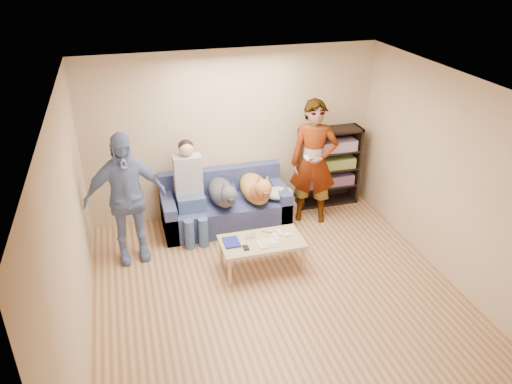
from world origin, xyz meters
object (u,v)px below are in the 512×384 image
object	(u,v)px
camera_silver	(251,236)
person_seated	(190,186)
person_standing_right	(314,163)
sofa	(225,207)
dog_gray	(223,193)
person_standing_left	(126,199)
bookshelf	(328,165)
coffee_table	(262,244)
notebook_blue	(231,242)
dog_tan	(256,189)

from	to	relation	value
camera_silver	person_seated	distance (m)	1.25
person_standing_right	sofa	distance (m)	1.53
person_seated	dog_gray	distance (m)	0.51
person_standing_left	dog_gray	bearing A→B (deg)	8.16
person_seated	bookshelf	size ratio (longest dim) A/B	1.13
camera_silver	coffee_table	size ratio (longest dim) A/B	0.10
camera_silver	sofa	size ratio (longest dim) A/B	0.06
notebook_blue	sofa	distance (m)	1.25
bookshelf	person_standing_left	bearing A→B (deg)	-166.25
person_seated	dog_gray	xyz separation A→B (m)	(0.48, -0.05, -0.15)
person_seated	coffee_table	distance (m)	1.43
coffee_table	camera_silver	bearing A→B (deg)	135.00
dog_tan	notebook_blue	bearing A→B (deg)	-121.56
notebook_blue	bookshelf	world-z (taller)	bookshelf
camera_silver	sofa	world-z (taller)	sofa
person_standing_right	person_seated	world-z (taller)	person_standing_right
notebook_blue	person_standing_right	bearing A→B (deg)	33.48
camera_silver	dog_tan	distance (m)	1.03
notebook_blue	camera_silver	world-z (taller)	camera_silver
camera_silver	dog_gray	bearing A→B (deg)	99.10
person_standing_left	person_seated	world-z (taller)	person_standing_left
person_standing_right	person_seated	bearing A→B (deg)	-160.69
person_seated	notebook_blue	bearing A→B (deg)	-71.96
person_seated	dog_tan	bearing A→B (deg)	-4.69
person_standing_right	person_standing_left	size ratio (longest dim) A/B	1.05
dog_gray	coffee_table	distance (m)	1.16
dog_tan	coffee_table	world-z (taller)	dog_tan
person_standing_left	coffee_table	distance (m)	1.89
sofa	person_seated	size ratio (longest dim) A/B	1.29
dog_gray	dog_tan	xyz separation A→B (m)	(0.50, -0.03, 0.01)
notebook_blue	sofa	world-z (taller)	sofa
person_standing_left	camera_silver	distance (m)	1.72
sofa	bookshelf	world-z (taller)	bookshelf
coffee_table	bookshelf	size ratio (longest dim) A/B	0.85
person_standing_left	notebook_blue	bearing A→B (deg)	-34.91
person_standing_left	sofa	bearing A→B (deg)	14.10
person_seated	dog_gray	world-z (taller)	person_seated
person_standing_right	notebook_blue	distance (m)	1.90
camera_silver	coffee_table	distance (m)	0.18
sofa	notebook_blue	bearing A→B (deg)	-98.19
notebook_blue	sofa	bearing A→B (deg)	81.81
person_standing_right	dog_gray	distance (m)	1.44
camera_silver	bookshelf	bearing A→B (deg)	39.32
notebook_blue	dog_gray	size ratio (longest dim) A/B	0.21
notebook_blue	person_seated	world-z (taller)	person_seated
sofa	coffee_table	distance (m)	1.30
person_seated	coffee_table	size ratio (longest dim) A/B	1.34
camera_silver	person_seated	size ratio (longest dim) A/B	0.07
camera_silver	dog_gray	xyz separation A→B (m)	(-0.16, 0.98, 0.18)
bookshelf	dog_gray	bearing A→B (deg)	-167.40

